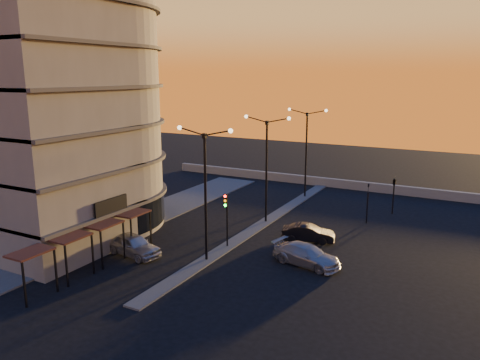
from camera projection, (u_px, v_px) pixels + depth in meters
name	position (u px, v px, depth m)	size (l,w,h in m)	color
ground	(207.00, 261.00, 33.18)	(120.00, 120.00, 0.00)	black
sidewalk_west	(130.00, 223.00, 41.41)	(5.00, 40.00, 0.12)	#464644
median	(266.00, 222.00, 41.79)	(1.20, 36.00, 0.12)	#464644
parapet	(339.00, 184.00, 54.57)	(44.00, 0.50, 1.00)	slate
building	(54.00, 88.00, 36.99)	(14.35, 17.08, 25.00)	#69655D
streetlamp_near	(205.00, 184.00, 31.95)	(4.32, 0.32, 9.51)	black
streetlamp_mid	(267.00, 161.00, 40.57)	(4.32, 0.32, 9.51)	black
streetlamp_far	(306.00, 146.00, 49.19)	(4.32, 0.32, 9.51)	black
traffic_light_main	(226.00, 211.00, 35.02)	(0.28, 0.44, 4.25)	black
signal_east_a	(368.00, 202.00, 41.17)	(0.13, 0.16, 3.60)	black
signal_east_b	(394.00, 182.00, 43.67)	(0.42, 1.99, 3.60)	black
car_hatchback	(133.00, 245.00, 34.06)	(1.86, 4.63, 1.58)	#A3A6AB
car_sedan	(308.00, 233.00, 36.92)	(1.44, 4.12, 1.36)	black
car_wagon	(307.00, 255.00, 32.32)	(2.00, 4.92, 1.43)	#9D9FA4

